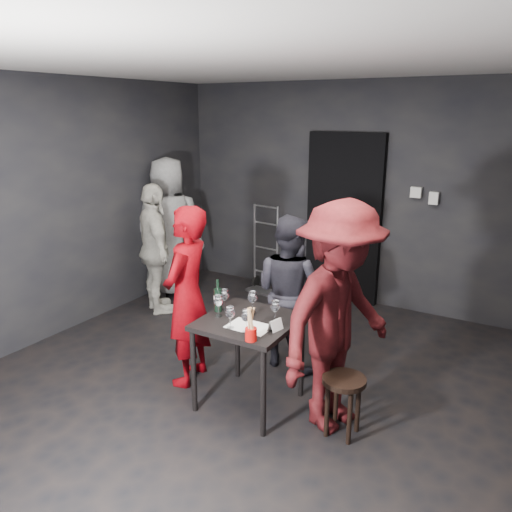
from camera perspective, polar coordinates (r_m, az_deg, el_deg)
The scene contains 25 objects.
floor at distance 4.62m, azimuth -2.09°, elevation -14.19°, with size 4.50×5.00×0.02m, color black.
ceiling at distance 4.00m, azimuth -2.52°, elevation 21.39°, with size 4.50×5.00×0.02m, color silver.
wall_back at distance 6.31m, azimuth 10.31°, elevation 6.96°, with size 4.50×0.04×2.70m, color black.
wall_left at distance 5.63m, azimuth -21.91°, elevation 4.96°, with size 0.04×5.00×2.70m, color black.
doorway at distance 6.30m, azimuth 9.98°, elevation 4.20°, with size 0.95×0.10×2.10m, color black.
wallbox_upper at distance 6.00m, azimuth 17.83°, elevation 6.95°, with size 0.12×0.06×0.12m, color #B7B7B2.
wallbox_lower at distance 5.97m, azimuth 19.66°, elevation 6.25°, with size 0.10×0.06×0.14m, color #B7B7B2.
hand_truck at distance 6.72m, azimuth 0.96°, elevation -2.19°, with size 0.39×0.33×1.16m.
tasting_table at distance 4.03m, azimuth -0.82°, elevation -8.55°, with size 0.72×0.72×0.75m.
stool at distance 3.85m, azimuth 9.98°, elevation -14.87°, with size 0.32×0.32×0.47m.
server_red at distance 4.35m, azimuth -7.90°, elevation -4.00°, with size 0.62×0.40×1.69m, color #7F0109.
woman_black at distance 4.66m, azimuth 3.82°, elevation -4.34°, with size 0.69×0.38×1.41m, color #222129.
man_maroon at distance 3.68m, azimuth 9.53°, elevation -4.85°, with size 1.33×0.62×2.06m, color #490F11.
bystander_cream at distance 5.96m, azimuth -11.47°, elevation 1.00°, with size 0.94×0.45×1.61m, color beige.
bystander_grey at distance 6.46m, azimuth -9.94°, elevation 4.76°, with size 1.05×0.58×2.16m, color gray.
tasting_mat at distance 3.86m, azimuth -0.78°, elevation -8.07°, with size 0.33×0.22×0.00m, color white.
wine_glass_a at distance 4.02m, azimuth -4.30°, elevation -5.58°, with size 0.08×0.08×0.20m, color white, non-canonical shape.
wine_glass_b at distance 4.13m, azimuth -3.61°, elevation -4.92°, with size 0.08×0.08×0.20m, color white, non-canonical shape.
wine_glass_c at distance 4.07m, azimuth -0.41°, elevation -5.18°, with size 0.08×0.08×0.21m, color white, non-canonical shape.
wine_glass_d at distance 3.81m, azimuth -2.96°, elevation -6.91°, with size 0.07×0.07×0.19m, color white, non-canonical shape.
wine_glass_e at distance 3.73m, azimuth -1.11°, elevation -7.33°, with size 0.08×0.08×0.20m, color white, non-canonical shape.
wine_glass_f at distance 3.91m, azimuth 2.18°, elevation -6.21°, with size 0.07×0.07×0.19m, color white, non-canonical shape.
wine_bottle at distance 4.12m, azimuth -4.38°, elevation -4.93°, with size 0.07×0.07×0.27m.
breadstick_cup at distance 3.60m, azimuth -0.58°, elevation -7.88°, with size 0.09×0.09×0.27m.
reserved_card at distance 3.79m, azimuth 2.03°, elevation -7.83°, with size 0.07×0.12×0.09m, color white, non-canonical shape.
Camera 1 is at (2.18, -3.33, 2.34)m, focal length 35.00 mm.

